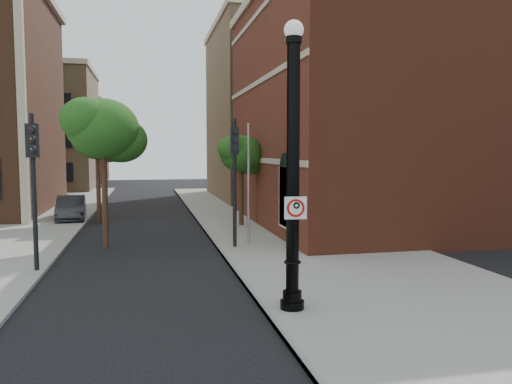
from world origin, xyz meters
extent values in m
plane|color=black|center=(0.00, 0.00, 0.00)|extent=(120.00, 120.00, 0.00)
cube|color=gray|center=(6.00, 10.00, 0.06)|extent=(8.00, 60.00, 0.12)
cube|color=gray|center=(2.05, 10.00, 0.07)|extent=(0.10, 60.00, 0.14)
cube|color=brown|center=(16.00, 14.00, 6.00)|extent=(22.00, 16.00, 12.00)
cube|color=#B7A78E|center=(16.00, 14.00, 12.25)|extent=(22.30, 16.30, 0.50)
cube|color=black|center=(4.96, 9.00, 2.00)|extent=(0.08, 1.40, 2.40)
cube|color=#B7A78E|center=(4.97, 14.00, 3.50)|extent=(0.06, 16.00, 0.25)
cube|color=#B7A78E|center=(4.97, 14.00, 7.50)|extent=(0.06, 16.00, 0.25)
cube|color=#B7A78E|center=(4.97, 14.00, 11.00)|extent=(0.06, 16.00, 0.25)
cube|color=#B7A78E|center=(-7.00, 17.00, 7.00)|extent=(0.40, 0.40, 14.00)
cube|color=#977852|center=(-12.00, 44.00, 6.00)|extent=(12.00, 12.00, 12.00)
cube|color=maroon|center=(-12.00, 58.00, 5.00)|extent=(12.00, 12.00, 10.00)
cube|color=#977852|center=(16.00, 30.00, 7.00)|extent=(22.00, 14.00, 14.00)
cylinder|color=black|center=(2.70, 0.25, 0.16)|extent=(0.59, 0.59, 0.32)
cylinder|color=black|center=(2.70, 0.25, 0.42)|extent=(0.47, 0.47, 0.27)
cylinder|color=black|center=(2.70, 0.25, 3.40)|extent=(0.32, 0.32, 6.16)
torus|color=black|center=(2.70, 0.25, 1.27)|extent=(0.42, 0.42, 0.06)
cylinder|color=black|center=(2.70, 0.25, 6.56)|extent=(0.38, 0.38, 0.16)
sphere|color=silver|center=(2.70, 0.25, 6.80)|extent=(0.47, 0.47, 0.47)
cube|color=white|center=(2.72, 0.08, 2.62)|extent=(0.54, 0.07, 0.54)
cube|color=black|center=(2.72, 0.08, 2.87)|extent=(0.54, 0.05, 0.05)
cube|color=black|center=(2.72, 0.08, 2.37)|extent=(0.54, 0.05, 0.05)
cube|color=black|center=(2.47, 0.10, 2.62)|extent=(0.05, 0.01, 0.54)
cube|color=black|center=(2.96, 0.05, 2.62)|extent=(0.05, 0.01, 0.54)
torus|color=#B10B07|center=(2.72, 0.08, 2.62)|extent=(0.44, 0.09, 0.43)
cube|color=#B10B07|center=(2.72, 0.08, 2.62)|extent=(0.31, 0.04, 0.31)
cube|color=black|center=(2.67, 0.08, 2.62)|extent=(0.05, 0.01, 0.25)
torus|color=black|center=(2.74, 0.07, 2.68)|extent=(0.17, 0.07, 0.17)
cylinder|color=black|center=(2.72, 0.08, 2.86)|extent=(0.03, 0.02, 0.03)
imported|color=#2B2C30|center=(-4.97, 18.76, 0.71)|extent=(1.88, 4.43, 1.42)
cylinder|color=black|center=(-4.26, 5.85, 2.58)|extent=(0.15, 0.15, 5.16)
cube|color=black|center=(-4.26, 5.85, 4.30)|extent=(0.37, 0.36, 1.07)
sphere|color=#E50505|center=(-4.23, 5.68, 4.68)|extent=(0.19, 0.19, 0.19)
sphere|color=#FF8C00|center=(-4.23, 5.68, 4.35)|extent=(0.19, 0.19, 0.19)
sphere|color=#00E519|center=(-4.23, 5.68, 4.03)|extent=(0.19, 0.19, 0.19)
cylinder|color=black|center=(2.71, 8.41, 2.62)|extent=(0.15, 0.15, 5.25)
cube|color=black|center=(2.71, 8.41, 4.37)|extent=(0.35, 0.33, 1.09)
sphere|color=#E50505|center=(2.73, 8.23, 4.76)|extent=(0.20, 0.20, 0.20)
sphere|color=#FF8C00|center=(2.73, 8.23, 4.43)|extent=(0.20, 0.20, 0.20)
sphere|color=#00E519|center=(2.73, 8.23, 4.10)|extent=(0.20, 0.20, 0.20)
cylinder|color=#999999|center=(3.42, 9.07, 2.55)|extent=(0.10, 0.10, 5.11)
cylinder|color=black|center=(-2.41, 9.97, 2.28)|extent=(0.24, 0.24, 4.56)
ellipsoid|color=#164312|center=(-2.41, 9.97, 4.88)|extent=(2.86, 2.86, 2.43)
ellipsoid|color=#164312|center=(-1.76, 10.49, 4.42)|extent=(2.21, 2.21, 1.88)
ellipsoid|color=#164312|center=(-2.99, 9.58, 5.21)|extent=(2.08, 2.08, 1.77)
cylinder|color=black|center=(-3.33, 17.44, 2.18)|extent=(0.24, 0.24, 4.37)
ellipsoid|color=#164312|center=(-3.33, 17.44, 4.68)|extent=(2.75, 2.75, 2.33)
ellipsoid|color=#164312|center=(-2.71, 17.93, 4.24)|extent=(2.12, 2.12, 1.80)
ellipsoid|color=#164312|center=(-3.90, 17.06, 4.99)|extent=(2.00, 2.00, 1.70)
cylinder|color=black|center=(4.09, 14.23, 1.79)|extent=(0.24, 0.24, 3.57)
ellipsoid|color=#164312|center=(4.09, 14.23, 3.83)|extent=(2.25, 2.25, 1.91)
ellipsoid|color=#164312|center=(4.60, 14.64, 3.47)|extent=(1.74, 1.74, 1.48)
ellipsoid|color=#164312|center=(3.63, 13.93, 4.08)|extent=(1.63, 1.63, 1.39)
camera|label=1|loc=(-0.74, -11.22, 3.97)|focal=35.00mm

